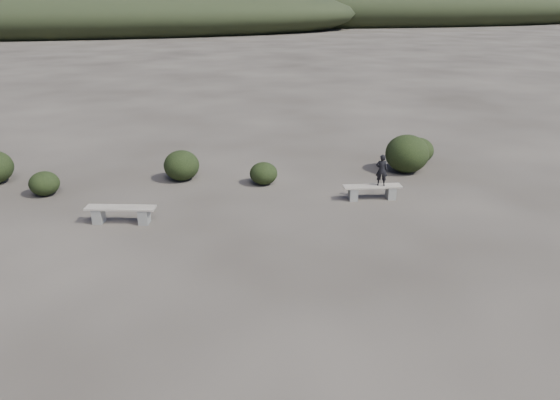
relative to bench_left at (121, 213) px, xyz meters
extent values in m
plane|color=#2F2A25|center=(3.93, -5.32, -0.30)|extent=(1200.00, 1200.00, 0.00)
cube|color=gray|center=(-0.65, 0.14, -0.08)|extent=(0.35, 0.44, 0.44)
cube|color=gray|center=(0.65, -0.14, -0.08)|extent=(0.35, 0.44, 0.44)
cube|color=gray|center=(0.00, 0.00, 0.17)|extent=(2.04, 0.84, 0.06)
cube|color=gray|center=(7.14, 0.61, -0.10)|extent=(0.29, 0.38, 0.41)
cube|color=gray|center=(8.37, 0.50, -0.10)|extent=(0.29, 0.38, 0.41)
cube|color=gray|center=(7.75, 0.55, 0.14)|extent=(1.89, 0.54, 0.05)
imported|color=black|center=(8.02, 0.53, 0.67)|extent=(0.43, 0.36, 1.02)
ellipsoid|color=black|center=(-2.67, 2.86, 0.09)|extent=(0.97, 0.97, 0.79)
ellipsoid|color=black|center=(1.78, 3.63, 0.23)|extent=(1.24, 1.24, 1.07)
ellipsoid|color=black|center=(4.55, 2.66, 0.08)|extent=(0.96, 0.96, 0.77)
ellipsoid|color=black|center=(9.96, 3.09, 0.39)|extent=(1.59, 1.59, 1.39)
ellipsoid|color=black|center=(10.84, 4.08, 0.20)|extent=(1.20, 1.20, 1.00)
ellipsoid|color=black|center=(-21.07, 84.68, 2.40)|extent=(110.00, 40.00, 12.00)
ellipsoid|color=black|center=(38.93, 104.68, 2.85)|extent=(120.00, 44.00, 14.00)
camera|label=1|loc=(1.91, -15.09, 5.94)|focal=35.00mm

